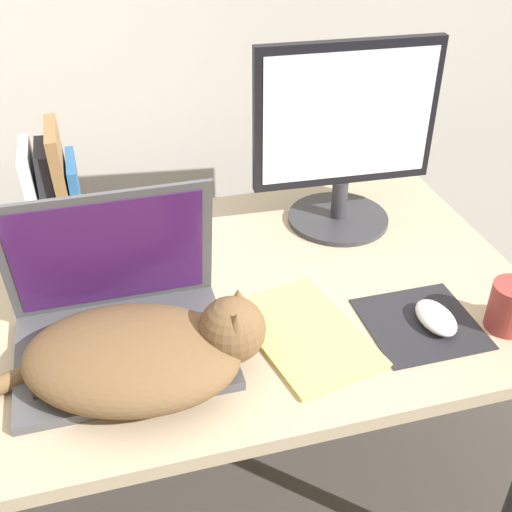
{
  "coord_description": "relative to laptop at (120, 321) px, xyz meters",
  "views": [
    {
      "loc": [
        -0.08,
        -0.61,
        1.48
      ],
      "look_at": [
        0.18,
        0.34,
        0.81
      ],
      "focal_mm": 45.0,
      "sensor_mm": 36.0,
      "label": 1
    }
  ],
  "objects": [
    {
      "name": "book_row",
      "position": [
        -0.09,
        0.39,
        0.06
      ],
      "size": [
        0.11,
        0.16,
        0.26
      ],
      "color": "white",
      "rests_on": "desk"
    },
    {
      "name": "mousepad",
      "position": [
        0.53,
        -0.09,
        -0.05
      ],
      "size": [
        0.2,
        0.2,
        0.0
      ],
      "color": "#232328",
      "rests_on": "desk"
    },
    {
      "name": "mug",
      "position": [
        0.68,
        -0.14,
        -0.01
      ],
      "size": [
        0.12,
        0.08,
        0.09
      ],
      "color": "#993833",
      "rests_on": "desk"
    },
    {
      "name": "webcam",
      "position": [
        0.15,
        0.43,
        -0.01
      ],
      "size": [
        0.04,
        0.04,
        0.07
      ],
      "color": "#232328",
      "rests_on": "desk"
    },
    {
      "name": "computer_mouse",
      "position": [
        0.56,
        -0.1,
        -0.04
      ],
      "size": [
        0.06,
        0.1,
        0.03
      ],
      "color": "silver",
      "rests_on": "mousepad"
    },
    {
      "name": "cat",
      "position": [
        0.03,
        -0.09,
        0.0
      ],
      "size": [
        0.49,
        0.34,
        0.14
      ],
      "color": "brown",
      "rests_on": "desk"
    },
    {
      "name": "desk",
      "position": [
        0.08,
        0.1,
        -0.12
      ],
      "size": [
        1.46,
        0.76,
        0.71
      ],
      "color": "tan",
      "rests_on": "ground_plane"
    },
    {
      "name": "notepad",
      "position": [
        0.32,
        -0.06,
        -0.05
      ],
      "size": [
        0.23,
        0.31,
        0.01
      ],
      "color": "#E5DB6B",
      "rests_on": "desk"
    },
    {
      "name": "external_monitor",
      "position": [
        0.52,
        0.3,
        0.15
      ],
      "size": [
        0.4,
        0.23,
        0.41
      ],
      "color": "#333338",
      "rests_on": "desk"
    },
    {
      "name": "laptop",
      "position": [
        0.0,
        0.0,
        0.0
      ],
      "size": [
        0.36,
        0.27,
        0.28
      ],
      "color": "#4C4C51",
      "rests_on": "desk"
    }
  ]
}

